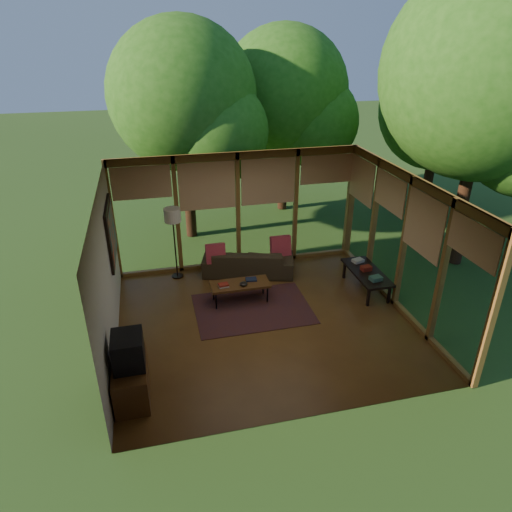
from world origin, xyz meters
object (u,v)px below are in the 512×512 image
object	(u,v)px
sofa	(248,261)
floor_lamp	(173,219)
media_cabinet	(131,380)
coffee_table	(240,285)
side_console	(367,273)
television	(128,351)

from	to	relation	value
sofa	floor_lamp	distance (m)	1.96
sofa	media_cabinet	distance (m)	4.32
coffee_table	side_console	distance (m)	2.72
television	floor_lamp	xyz separation A→B (m)	(0.96, 3.65, 0.56)
side_console	sofa	bearing A→B (deg)	149.38
sofa	television	size ratio (longest dim) A/B	3.73
television	coffee_table	world-z (taller)	television
sofa	media_cabinet	size ratio (longest dim) A/B	2.05
media_cabinet	floor_lamp	bearing A→B (deg)	75.02
media_cabinet	coffee_table	distance (m)	3.14
floor_lamp	side_console	xyz separation A→B (m)	(3.89, -1.55, -1.00)
sofa	floor_lamp	bearing A→B (deg)	8.91
coffee_table	side_console	xyz separation A→B (m)	(2.71, -0.18, 0.02)
side_console	television	bearing A→B (deg)	-156.56
sofa	floor_lamp	size ratio (longest dim) A/B	1.24
sofa	floor_lamp	xyz separation A→B (m)	(-1.61, 0.20, 1.11)
sofa	coffee_table	distance (m)	1.25
sofa	coffee_table	xyz separation A→B (m)	(-0.43, -1.17, 0.09)
floor_lamp	coffee_table	size ratio (longest dim) A/B	1.38
television	side_console	xyz separation A→B (m)	(4.85, 2.10, -0.44)
floor_lamp	side_console	size ratio (longest dim) A/B	1.18
sofa	media_cabinet	xyz separation A→B (m)	(-2.59, -3.45, 0.00)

